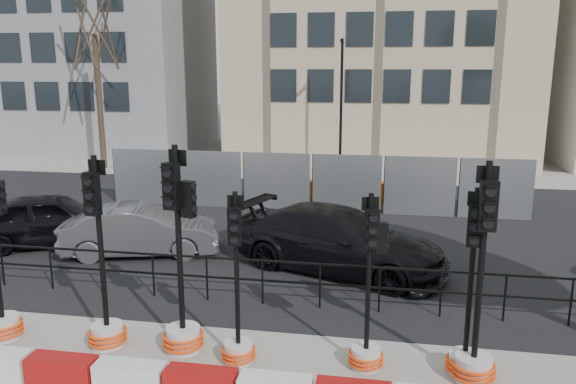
% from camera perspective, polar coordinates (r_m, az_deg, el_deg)
% --- Properties ---
extents(ground, '(120.00, 120.00, 0.00)m').
position_cam_1_polar(ground, '(10.95, -3.95, -13.91)').
color(ground, '#51514C').
rests_on(ground, ground).
extents(road, '(40.00, 14.00, 0.03)m').
position_cam_1_polar(road, '(17.37, 1.49, -3.59)').
color(road, black).
rests_on(road, ground).
extents(sidewalk_far, '(40.00, 4.00, 0.02)m').
position_cam_1_polar(sidewalk_far, '(26.07, 4.34, 1.92)').
color(sidewalk_far, gray).
rests_on(sidewalk_far, ground).
extents(building_grey, '(11.00, 9.06, 14.00)m').
position_cam_1_polar(building_grey, '(35.54, -18.41, 15.54)').
color(building_grey, gray).
rests_on(building_grey, ground).
extents(kerb_railing, '(18.00, 0.04, 1.00)m').
position_cam_1_polar(kerb_railing, '(11.74, -2.61, -8.33)').
color(kerb_railing, black).
rests_on(kerb_railing, ground).
extents(heras_fencing, '(14.33, 1.72, 2.00)m').
position_cam_1_polar(heras_fencing, '(19.90, 4.30, 0.40)').
color(heras_fencing, gray).
rests_on(heras_fencing, ground).
extents(lamp_post_far, '(0.12, 0.56, 6.00)m').
position_cam_1_polar(lamp_post_far, '(24.60, 5.41, 8.80)').
color(lamp_post_far, black).
rests_on(lamp_post_far, ground).
extents(tree_bare_far, '(2.00, 2.00, 9.00)m').
position_cam_1_polar(tree_bare_far, '(28.40, -19.11, 15.64)').
color(tree_bare_far, '#473828').
rests_on(tree_bare_far, ground).
extents(traffic_signal_c, '(0.68, 0.68, 3.46)m').
position_cam_1_polar(traffic_signal_c, '(10.58, -18.09, -11.28)').
color(traffic_signal_c, silver).
rests_on(traffic_signal_c, ground).
extents(traffic_signal_d, '(0.72, 0.72, 3.65)m').
position_cam_1_polar(traffic_signal_d, '(10.03, -10.74, -11.22)').
color(traffic_signal_d, silver).
rests_on(traffic_signal_d, ground).
extents(traffic_signal_e, '(0.58, 0.58, 2.97)m').
position_cam_1_polar(traffic_signal_e, '(9.66, -5.12, -13.71)').
color(traffic_signal_e, silver).
rests_on(traffic_signal_e, ground).
extents(traffic_signal_f, '(0.59, 0.59, 2.98)m').
position_cam_1_polar(traffic_signal_f, '(9.51, 8.10, -13.59)').
color(traffic_signal_f, silver).
rests_on(traffic_signal_f, ground).
extents(traffic_signal_g, '(0.61, 0.61, 3.11)m').
position_cam_1_polar(traffic_signal_g, '(9.70, 17.67, -14.00)').
color(traffic_signal_g, silver).
rests_on(traffic_signal_g, ground).
extents(traffic_signal_h, '(0.70, 0.70, 3.56)m').
position_cam_1_polar(traffic_signal_h, '(9.51, 18.52, -13.99)').
color(traffic_signal_h, silver).
rests_on(traffic_signal_h, ground).
extents(car_a, '(5.01, 5.66, 1.48)m').
position_cam_1_polar(car_a, '(16.87, -22.87, -2.56)').
color(car_a, black).
rests_on(car_a, ground).
extents(car_b, '(3.46, 4.75, 1.33)m').
position_cam_1_polar(car_b, '(15.24, -14.70, -3.82)').
color(car_b, '#47474C').
rests_on(car_b, ground).
extents(car_c, '(5.52, 6.65, 1.53)m').
position_cam_1_polar(car_c, '(13.70, 5.22, -4.89)').
color(car_c, black).
rests_on(car_c, ground).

